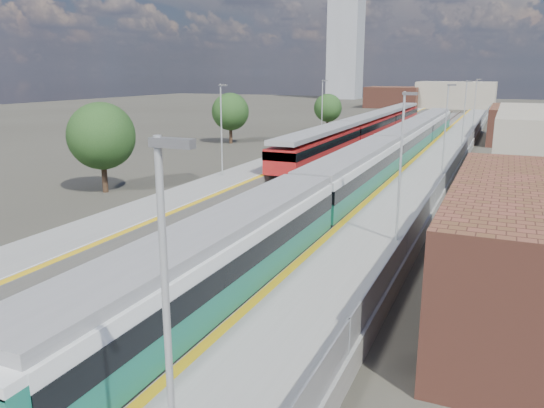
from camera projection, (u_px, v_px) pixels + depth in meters
The scene contains 11 objects.
ground at pixel (384, 166), 54.93m from camera, with size 320.00×320.00×0.00m, color #47443A.
ballast_bed at pixel (368, 161), 58.02m from camera, with size 10.50×155.00×0.06m, color #565451.
tracks at pixel (377, 158), 59.26m from camera, with size 8.96×160.00×0.17m.
platform_right at pixel (440, 160), 54.95m from camera, with size 4.70×155.00×8.52m.
platform_left at pixel (310, 152), 60.55m from camera, with size 4.30×155.00×8.52m.
buildings at pixel (389, 67), 138.14m from camera, with size 72.00×185.50×40.00m.
green_train at pixel (385, 154), 47.58m from camera, with size 2.97×82.51×3.26m.
red_train at pixel (369, 128), 70.64m from camera, with size 3.04×61.61×3.84m.
tree_a at pixel (101, 136), 41.75m from camera, with size 5.31×5.31×7.20m.
tree_b at pixel (230, 112), 71.32m from camera, with size 5.01×5.01×6.79m.
tree_c at pixel (328, 108), 85.69m from camera, with size 4.51×4.51×6.11m.
Camera 1 is at (11.21, -4.35, 9.40)m, focal length 35.00 mm.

